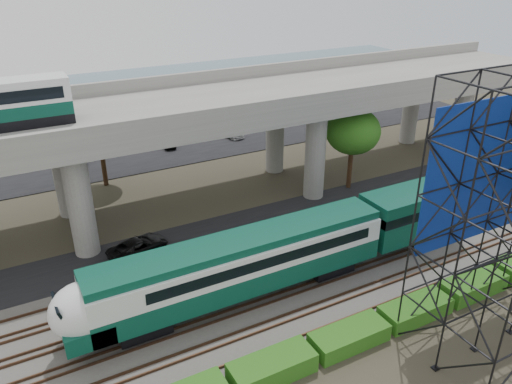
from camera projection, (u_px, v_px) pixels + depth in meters
ground at (293, 307)px, 31.23m from camera, size 140.00×140.00×0.00m
ballast_bed at (277, 288)px, 32.77m from camera, size 90.00×12.00×0.20m
service_road at (223, 232)px, 39.55m from camera, size 90.00×5.00×0.08m
parking_lot at (138, 143)px, 58.22m from camera, size 90.00×18.00×0.08m
harbor_water at (97, 100)px, 75.71m from camera, size 140.00×40.00×0.03m
rail_tracks at (277, 286)px, 32.69m from camera, size 90.00×9.52×0.16m
commuter_train at (273, 254)px, 31.42m from camera, size 29.30×3.06×4.30m
overpass at (178, 116)px, 39.93m from camera, size 80.00×12.00×12.40m
hedge_strip at (349, 336)px, 28.00m from camera, size 34.60×1.80×1.20m
trees at (137, 154)px, 39.67m from camera, size 40.94×16.94×7.69m
suv at (138, 246)px, 36.33m from camera, size 4.91×3.29×1.25m
parked_cars at (150, 136)px, 58.49m from camera, size 35.65×9.73×1.32m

